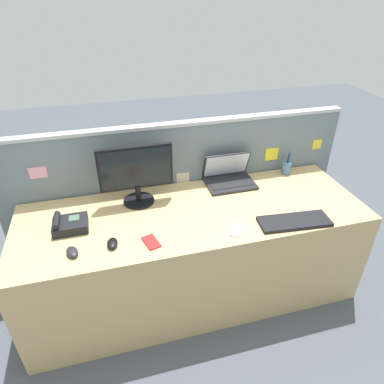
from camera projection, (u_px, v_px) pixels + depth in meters
The scene contains 12 objects.
ground_plane at pixel (194, 290), 2.62m from camera, with size 10.00×10.00×0.00m, color #4C515B.
desk at pixel (194, 254), 2.43m from camera, with size 2.27×0.77×0.73m, color tan.
cubicle_divider at pixel (179, 195), 2.65m from camera, with size 2.54×0.08×1.19m.
desktop_monitor at pixel (136, 172), 2.22m from camera, with size 0.48×0.21×0.40m.
laptop at pixel (228, 176), 2.53m from camera, with size 0.35×0.27×0.22m.
desk_phone at pixel (69, 224), 2.06m from camera, with size 0.20×0.17×0.09m.
keyboard_main at pixel (294, 221), 2.12m from camera, with size 0.44×0.16×0.02m, color black.
computer_mouse_right_hand at pixel (112, 243), 1.94m from camera, with size 0.06×0.10×0.03m, color black.
computer_mouse_left_hand at pixel (72, 252), 1.88m from camera, with size 0.06×0.10×0.03m, color #232328.
pen_cup at pixel (286, 167), 2.65m from camera, with size 0.07×0.07×0.19m.
cell_phone_red_case at pixel (151, 242), 1.97m from camera, with size 0.07×0.13×0.01m, color #B22323.
cell_phone_white_slab at pixel (238, 230), 2.06m from camera, with size 0.06×0.13×0.01m, color silver.
Camera 1 is at (-0.49, -1.76, 2.02)m, focal length 32.06 mm.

